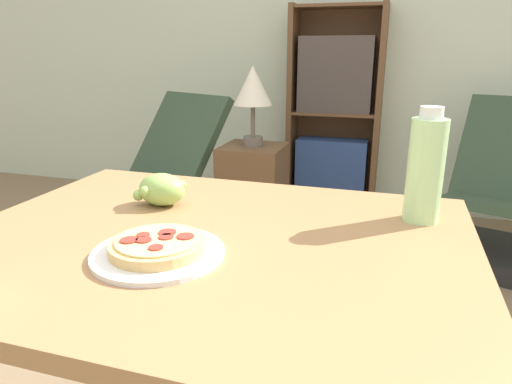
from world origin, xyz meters
TOP-DOWN VIEW (x-y plane):
  - wall_back at (0.00, 2.62)m, footprint 8.00×0.05m
  - dining_table at (-0.10, 0.06)m, footprint 1.06×0.82m
  - pizza_on_plate at (-0.15, -0.06)m, footprint 0.25×0.25m
  - grape_bunch at (-0.29, 0.20)m, footprint 0.13×0.11m
  - drink_bottle at (0.32, 0.28)m, footprint 0.08×0.08m
  - lounge_chair_near at (-1.06, 1.52)m, footprint 0.80×0.93m
  - lounge_chair_far at (0.85, 1.88)m, footprint 0.74×0.89m
  - bookshelf at (-0.17, 2.46)m, footprint 0.63×0.27m
  - side_table at (-0.50, 1.63)m, footprint 0.34×0.34m
  - table_lamp at (-0.50, 1.63)m, footprint 0.21×0.21m

SIDE VIEW (x-z plane):
  - lounge_chair_near at x=-1.06m, z-range -0.15..0.73m
  - lounge_chair_far at x=0.85m, z-range -0.15..0.73m
  - side_table at x=-0.50m, z-range 0.00..0.62m
  - dining_table at x=-0.10m, z-range 0.27..1.03m
  - bookshelf at x=-0.17m, z-range -0.06..1.37m
  - pizza_on_plate at x=-0.15m, z-range 0.76..0.80m
  - grape_bunch at x=-0.29m, z-range 0.77..0.85m
  - drink_bottle at x=0.32m, z-range 0.76..1.01m
  - table_lamp at x=-0.50m, z-range 0.71..1.15m
  - wall_back at x=0.00m, z-range 0.00..2.60m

